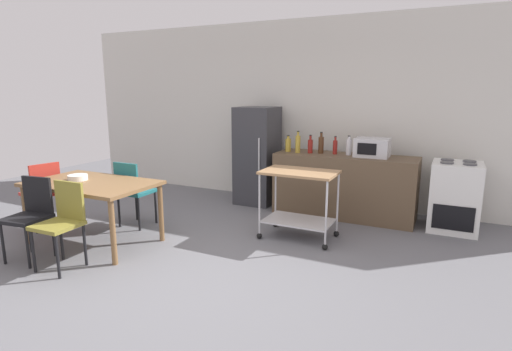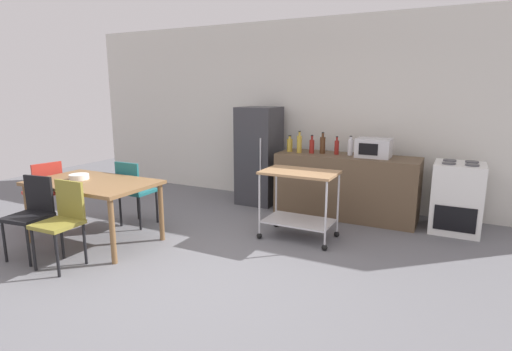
{
  "view_description": "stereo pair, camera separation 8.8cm",
  "coord_description": "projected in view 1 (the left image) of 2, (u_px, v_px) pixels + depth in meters",
  "views": [
    {
      "loc": [
        2.26,
        -3.13,
        1.82
      ],
      "look_at": [
        0.16,
        1.2,
        0.8
      ],
      "focal_mm": 28.59,
      "sensor_mm": 36.0,
      "label": 1
    },
    {
      "loc": [
        2.34,
        -3.09,
        1.82
      ],
      "look_at": [
        0.16,
        1.2,
        0.8
      ],
      "focal_mm": 28.59,
      "sensor_mm": 36.0,
      "label": 2
    }
  ],
  "objects": [
    {
      "name": "fruit_bowl",
      "position": [
        78.0,
        177.0,
        4.9
      ],
      "size": [
        0.23,
        0.23,
        0.06
      ],
      "primitive_type": "cylinder",
      "color": "white",
      "rests_on": "dining_table"
    },
    {
      "name": "chair_black",
      "position": [
        31.0,
        212.0,
        4.39
      ],
      "size": [
        0.45,
        0.45,
        0.89
      ],
      "rotation": [
        0.0,
        0.0,
        0.13
      ],
      "color": "black",
      "rests_on": "ground_plane"
    },
    {
      "name": "stove_oven",
      "position": [
        455.0,
        197.0,
        5.3
      ],
      "size": [
        0.6,
        0.61,
        0.92
      ],
      "color": "white",
      "rests_on": "ground_plane"
    },
    {
      "name": "bottle_wine",
      "position": [
        321.0,
        145.0,
        5.96
      ],
      "size": [
        0.08,
        0.08,
        0.31
      ],
      "color": "#4C2D19",
      "rests_on": "kitchen_counter"
    },
    {
      "name": "kitchen_counter",
      "position": [
        344.0,
        186.0,
        5.91
      ],
      "size": [
        2.0,
        0.64,
        0.9
      ],
      "primitive_type": "cube",
      "color": "brown",
      "rests_on": "ground_plane"
    },
    {
      "name": "bottle_sparkling_water",
      "position": [
        298.0,
        144.0,
        6.01
      ],
      "size": [
        0.07,
        0.07,
        0.32
      ],
      "color": "gold",
      "rests_on": "kitchen_counter"
    },
    {
      "name": "dining_table",
      "position": [
        92.0,
        188.0,
        4.82
      ],
      "size": [
        1.5,
        0.9,
        0.75
      ],
      "color": "brown",
      "rests_on": "ground_plane"
    },
    {
      "name": "chair_teal",
      "position": [
        133.0,
        189.0,
        5.42
      ],
      "size": [
        0.41,
        0.41,
        0.89
      ],
      "rotation": [
        0.0,
        0.0,
        3.16
      ],
      "color": "#1E666B",
      "rests_on": "ground_plane"
    },
    {
      "name": "kitchen_cart",
      "position": [
        299.0,
        193.0,
        4.99
      ],
      "size": [
        0.91,
        0.57,
        0.85
      ],
      "color": "#A37A51",
      "rests_on": "ground_plane"
    },
    {
      "name": "ground_plane",
      "position": [
        190.0,
        274.0,
        4.1
      ],
      "size": [
        12.0,
        12.0,
        0.0
      ],
      "primitive_type": "plane",
      "color": "slate"
    },
    {
      "name": "chair_olive",
      "position": [
        62.0,
        219.0,
        4.17
      ],
      "size": [
        0.41,
        0.41,
        0.89
      ],
      "rotation": [
        0.0,
        0.0,
        0.03
      ],
      "color": "olive",
      "rests_on": "ground_plane"
    },
    {
      "name": "chair_red",
      "position": [
        43.0,
        191.0,
        5.34
      ],
      "size": [
        0.48,
        0.48,
        0.89
      ],
      "rotation": [
        0.0,
        0.0,
        -1.79
      ],
      "color": "#B72D23",
      "rests_on": "ground_plane"
    },
    {
      "name": "microwave",
      "position": [
        372.0,
        148.0,
        5.64
      ],
      "size": [
        0.46,
        0.35,
        0.26
      ],
      "color": "silver",
      "rests_on": "kitchen_counter"
    },
    {
      "name": "back_wall",
      "position": [
        301.0,
        113.0,
        6.61
      ],
      "size": [
        8.4,
        0.12,
        2.9
      ],
      "primitive_type": "cube",
      "color": "silver",
      "rests_on": "ground_plane"
    },
    {
      "name": "bottle_sesame_oil",
      "position": [
        288.0,
        145.0,
        6.14
      ],
      "size": [
        0.08,
        0.08,
        0.24
      ],
      "color": "gold",
      "rests_on": "kitchen_counter"
    },
    {
      "name": "bottle_vinegar",
      "position": [
        335.0,
        147.0,
        5.88
      ],
      "size": [
        0.06,
        0.06,
        0.26
      ],
      "color": "maroon",
      "rests_on": "kitchen_counter"
    },
    {
      "name": "bottle_hot_sauce",
      "position": [
        349.0,
        147.0,
        5.81
      ],
      "size": [
        0.07,
        0.07,
        0.28
      ],
      "color": "silver",
      "rests_on": "kitchen_counter"
    },
    {
      "name": "bottle_soda",
      "position": [
        310.0,
        146.0,
        5.98
      ],
      "size": [
        0.07,
        0.07,
        0.27
      ],
      "color": "maroon",
      "rests_on": "kitchen_counter"
    },
    {
      "name": "refrigerator",
      "position": [
        257.0,
        156.0,
        6.55
      ],
      "size": [
        0.6,
        0.63,
        1.55
      ],
      "color": "#333338",
      "rests_on": "ground_plane"
    }
  ]
}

